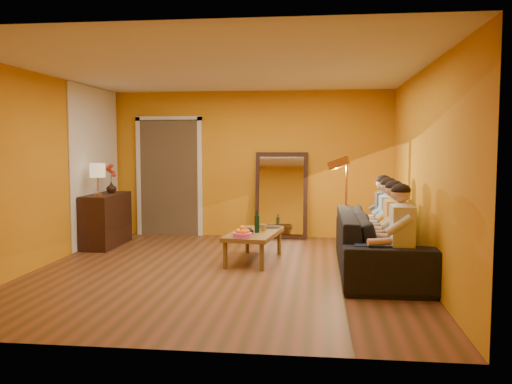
# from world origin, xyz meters

# --- Properties ---
(room_shell) EXTENTS (5.00, 5.50, 2.60)m
(room_shell) POSITION_xyz_m (0.00, 0.37, 1.30)
(room_shell) COLOR brown
(room_shell) RESTS_ON ground
(white_accent) EXTENTS (0.02, 1.90, 2.58)m
(white_accent) POSITION_xyz_m (-2.48, 1.75, 1.30)
(white_accent) COLOR white
(white_accent) RESTS_ON wall_left
(doorway_recess) EXTENTS (1.06, 0.30, 2.10)m
(doorway_recess) POSITION_xyz_m (-1.50, 2.83, 1.05)
(doorway_recess) COLOR #3F2D19
(doorway_recess) RESTS_ON floor
(door_jamb_left) EXTENTS (0.08, 0.06, 2.20)m
(door_jamb_left) POSITION_xyz_m (-2.07, 2.71, 1.05)
(door_jamb_left) COLOR white
(door_jamb_left) RESTS_ON wall_back
(door_jamb_right) EXTENTS (0.08, 0.06, 2.20)m
(door_jamb_right) POSITION_xyz_m (-0.93, 2.71, 1.05)
(door_jamb_right) COLOR white
(door_jamb_right) RESTS_ON wall_back
(door_header) EXTENTS (1.22, 0.06, 0.08)m
(door_header) POSITION_xyz_m (-1.50, 2.71, 2.12)
(door_header) COLOR white
(door_header) RESTS_ON wall_back
(mirror_frame) EXTENTS (0.92, 0.27, 1.51)m
(mirror_frame) POSITION_xyz_m (0.55, 2.63, 0.76)
(mirror_frame) COLOR black
(mirror_frame) RESTS_ON floor
(mirror_glass) EXTENTS (0.78, 0.21, 1.35)m
(mirror_glass) POSITION_xyz_m (0.55, 2.59, 0.76)
(mirror_glass) COLOR white
(mirror_glass) RESTS_ON mirror_frame
(sideboard) EXTENTS (0.44, 1.18, 0.85)m
(sideboard) POSITION_xyz_m (-2.24, 1.55, 0.42)
(sideboard) COLOR black
(sideboard) RESTS_ON floor
(table_lamp) EXTENTS (0.24, 0.24, 0.51)m
(table_lamp) POSITION_xyz_m (-2.24, 1.25, 1.10)
(table_lamp) COLOR beige
(table_lamp) RESTS_ON sideboard
(sofa) EXTENTS (2.65, 1.04, 0.77)m
(sofa) POSITION_xyz_m (2.00, 0.21, 0.39)
(sofa) COLOR black
(sofa) RESTS_ON floor
(coffee_table) EXTENTS (0.78, 1.29, 0.42)m
(coffee_table) POSITION_xyz_m (0.30, 0.64, 0.21)
(coffee_table) COLOR brown
(coffee_table) RESTS_ON floor
(floor_lamp) EXTENTS (0.35, 0.30, 1.44)m
(floor_lamp) POSITION_xyz_m (1.61, 1.10, 0.72)
(floor_lamp) COLOR #BC7537
(floor_lamp) RESTS_ON floor
(dog) EXTENTS (0.55, 0.68, 0.70)m
(dog) POSITION_xyz_m (1.70, -0.64, 0.35)
(dog) COLOR #916641
(dog) RESTS_ON floor
(person_far_left) EXTENTS (0.70, 0.44, 1.22)m
(person_far_left) POSITION_xyz_m (2.13, -0.79, 0.61)
(person_far_left) COLOR beige
(person_far_left) RESTS_ON sofa
(person_mid_left) EXTENTS (0.70, 0.44, 1.22)m
(person_mid_left) POSITION_xyz_m (2.13, -0.24, 0.61)
(person_mid_left) COLOR gold
(person_mid_left) RESTS_ON sofa
(person_mid_right) EXTENTS (0.70, 0.44, 1.22)m
(person_mid_right) POSITION_xyz_m (2.13, 0.31, 0.61)
(person_mid_right) COLOR #99C3ED
(person_mid_right) RESTS_ON sofa
(person_far_right) EXTENTS (0.70, 0.44, 1.22)m
(person_far_right) POSITION_xyz_m (2.13, 0.86, 0.61)
(person_far_right) COLOR #38393E
(person_far_right) RESTS_ON sofa
(fruit_bowl) EXTENTS (0.26, 0.26, 0.16)m
(fruit_bowl) POSITION_xyz_m (0.20, 0.19, 0.50)
(fruit_bowl) COLOR #ED539E
(fruit_bowl) RESTS_ON coffee_table
(wine_bottle) EXTENTS (0.07, 0.07, 0.31)m
(wine_bottle) POSITION_xyz_m (0.35, 0.59, 0.58)
(wine_bottle) COLOR black
(wine_bottle) RESTS_ON coffee_table
(tumbler) EXTENTS (0.11, 0.11, 0.10)m
(tumbler) POSITION_xyz_m (0.42, 0.76, 0.47)
(tumbler) COLOR #B27F3F
(tumbler) RESTS_ON coffee_table
(laptop) EXTENTS (0.39, 0.29, 0.03)m
(laptop) POSITION_xyz_m (0.48, 0.99, 0.43)
(laptop) COLOR black
(laptop) RESTS_ON coffee_table
(book_lower) EXTENTS (0.19, 0.25, 0.02)m
(book_lower) POSITION_xyz_m (0.12, 0.44, 0.43)
(book_lower) COLOR black
(book_lower) RESTS_ON coffee_table
(book_mid) EXTENTS (0.17, 0.23, 0.02)m
(book_mid) POSITION_xyz_m (0.13, 0.45, 0.45)
(book_mid) COLOR red
(book_mid) RESTS_ON book_lower
(book_upper) EXTENTS (0.25, 0.29, 0.02)m
(book_upper) POSITION_xyz_m (0.12, 0.43, 0.47)
(book_upper) COLOR black
(book_upper) RESTS_ON book_mid
(vase) EXTENTS (0.17, 0.17, 0.18)m
(vase) POSITION_xyz_m (-2.24, 1.80, 0.94)
(vase) COLOR black
(vase) RESTS_ON sideboard
(flowers) EXTENTS (0.17, 0.17, 0.48)m
(flowers) POSITION_xyz_m (-2.24, 1.80, 1.21)
(flowers) COLOR red
(flowers) RESTS_ON vase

